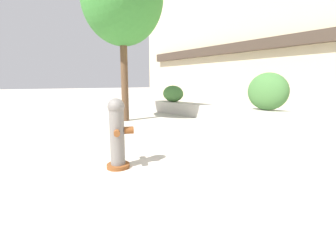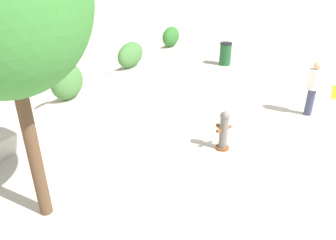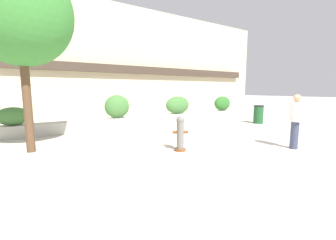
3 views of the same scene
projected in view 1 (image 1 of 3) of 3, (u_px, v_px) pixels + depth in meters
The scene contains 4 objects.
planter_wall_low at pixel (328, 126), 5.61m from camera, with size 18.00×0.70×0.50m, color #B7B2A8.
hedge_bush_0 at pixel (173, 94), 9.83m from camera, with size 1.17×0.57×0.71m, color #427538.
hedge_bush_1 at pixel (268, 92), 6.66m from camera, with size 1.23×0.70×1.12m, color #427538.
fire_hydrant at pixel (117, 133), 3.41m from camera, with size 0.48×0.49×1.08m.
Camera 1 is at (1.56, -0.63, 1.30)m, focal length 24.00 mm.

